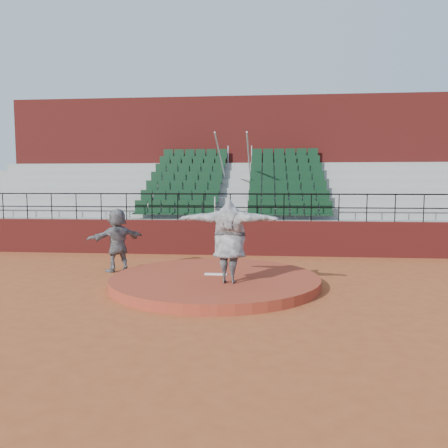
{
  "coord_description": "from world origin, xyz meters",
  "views": [
    {
      "loc": [
        1.3,
        -11.3,
        2.68
      ],
      "look_at": [
        0.0,
        2.5,
        1.4
      ],
      "focal_mm": 35.0,
      "sensor_mm": 36.0,
      "label": 1
    }
  ],
  "objects": [
    {
      "name": "ground",
      "position": [
        0.0,
        0.0,
        0.0
      ],
      "size": [
        90.0,
        90.0,
        0.0
      ],
      "primitive_type": "plane",
      "color": "#9D4923",
      "rests_on": "ground"
    },
    {
      "name": "pitchers_mound",
      "position": [
        0.0,
        0.0,
        0.12
      ],
      "size": [
        5.5,
        5.5,
        0.25
      ],
      "primitive_type": "cylinder",
      "color": "#983622",
      "rests_on": "ground"
    },
    {
      "name": "pitching_rubber",
      "position": [
        0.0,
        0.15,
        0.27
      ],
      "size": [
        0.6,
        0.15,
        0.03
      ],
      "primitive_type": "cube",
      "color": "white",
      "rests_on": "pitchers_mound"
    },
    {
      "name": "boundary_wall",
      "position": [
        0.0,
        5.0,
        0.65
      ],
      "size": [
        24.0,
        0.3,
        1.3
      ],
      "primitive_type": "cube",
      "color": "maroon",
      "rests_on": "ground"
    },
    {
      "name": "wall_railing",
      "position": [
        0.0,
        5.0,
        2.03
      ],
      "size": [
        24.04,
        0.05,
        1.03
      ],
      "color": "black",
      "rests_on": "boundary_wall"
    },
    {
      "name": "seating_deck",
      "position": [
        0.0,
        8.65,
        1.44
      ],
      "size": [
        24.0,
        5.97,
        4.63
      ],
      "color": "gray",
      "rests_on": "ground"
    },
    {
      "name": "press_box_facade",
      "position": [
        0.0,
        12.6,
        3.55
      ],
      "size": [
        24.0,
        3.0,
        7.1
      ],
      "primitive_type": "cube",
      "color": "maroon",
      "rests_on": "ground"
    },
    {
      "name": "pitcher",
      "position": [
        0.43,
        -0.74,
        1.28
      ],
      "size": [
        2.57,
        0.88,
        2.05
      ],
      "primitive_type": "imported",
      "rotation": [
        0.0,
        0.0,
        3.06
      ],
      "color": "black",
      "rests_on": "pitchers_mound"
    },
    {
      "name": "fielder",
      "position": [
        -3.21,
        1.61,
        0.97
      ],
      "size": [
        1.7,
        1.64,
        1.94
      ],
      "primitive_type": "imported",
      "rotation": [
        0.0,
        0.0,
        3.89
      ],
      "color": "black",
      "rests_on": "ground"
    }
  ]
}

